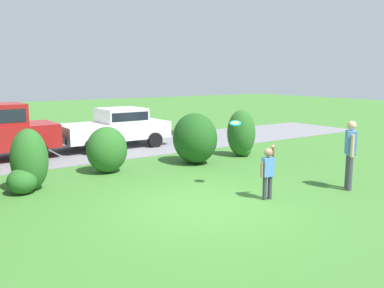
{
  "coord_description": "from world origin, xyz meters",
  "views": [
    {
      "loc": [
        -5.21,
        -6.99,
        2.85
      ],
      "look_at": [
        0.74,
        1.57,
        1.1
      ],
      "focal_mm": 38.4,
      "sensor_mm": 36.0,
      "label": 1
    }
  ],
  "objects": [
    {
      "name": "ground_plane",
      "position": [
        0.0,
        0.0,
        0.0
      ],
      "size": [
        80.0,
        80.0,
        0.0
      ],
      "primitive_type": "plane",
      "color": "#3D752D"
    },
    {
      "name": "driveway_strip",
      "position": [
        0.0,
        7.74,
        0.01
      ],
      "size": [
        28.0,
        4.4,
        0.02
      ],
      "primitive_type": "cube",
      "color": "slate",
      "rests_on": "ground"
    },
    {
      "name": "shrub_centre_left",
      "position": [
        -2.88,
        3.48,
        0.69
      ],
      "size": [
        1.06,
        1.09,
        1.56
      ],
      "color": "#286023",
      "rests_on": "ground"
    },
    {
      "name": "shrub_centre",
      "position": [
        -0.49,
        4.2,
        0.68
      ],
      "size": [
        1.21,
        1.08,
        1.36
      ],
      "color": "#286023",
      "rests_on": "ground"
    },
    {
      "name": "shrub_centre_right",
      "position": [
        2.39,
        3.79,
        0.82
      ],
      "size": [
        1.37,
        1.61,
        1.64
      ],
      "color": "#1E511C",
      "rests_on": "ground"
    },
    {
      "name": "shrub_far_end",
      "position": [
        4.44,
        3.83,
        0.78
      ],
      "size": [
        0.97,
        1.04,
        1.65
      ],
      "color": "#286023",
      "rests_on": "ground"
    },
    {
      "name": "parked_sedan",
      "position": [
        1.56,
        8.02,
        0.85
      ],
      "size": [
        4.43,
        2.15,
        1.56
      ],
      "color": "white",
      "rests_on": "ground"
    },
    {
      "name": "child_thrower",
      "position": [
        1.47,
        -0.43,
        0.72
      ],
      "size": [
        0.47,
        0.23,
        1.29
      ],
      "color": "#383842",
      "rests_on": "ground"
    },
    {
      "name": "frisbee",
      "position": [
        1.47,
        0.74,
        1.67
      ],
      "size": [
        0.29,
        0.28,
        0.14
      ],
      "color": "#1EB7B2"
    },
    {
      "name": "adult_onlooker",
      "position": [
        3.76,
        -0.99,
        0.98
      ],
      "size": [
        0.41,
        0.41,
        1.74
      ],
      "color": "#3F3F4C",
      "rests_on": "ground"
    }
  ]
}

